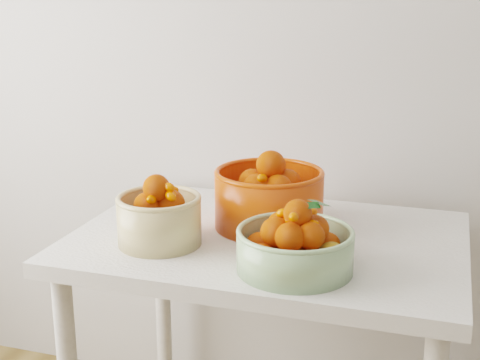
# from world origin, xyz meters

# --- Properties ---
(table) EXTENTS (1.00, 0.70, 0.75)m
(table) POSITION_xyz_m (-0.35, 1.60, 0.65)
(table) COLOR silver
(table) RESTS_ON ground
(bowl_cream) EXTENTS (0.28, 0.28, 0.18)m
(bowl_cream) POSITION_xyz_m (-0.60, 1.46, 0.82)
(bowl_cream) COLOR tan
(bowl_cream) RESTS_ON table
(bowl_green) EXTENTS (0.27, 0.27, 0.17)m
(bowl_green) POSITION_xyz_m (-0.24, 1.40, 0.81)
(bowl_green) COLOR #95B684
(bowl_green) RESTS_ON table
(bowl_orange) EXTENTS (0.36, 0.36, 0.21)m
(bowl_orange) POSITION_xyz_m (-0.37, 1.67, 0.83)
(bowl_orange) COLOR red
(bowl_orange) RESTS_ON table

